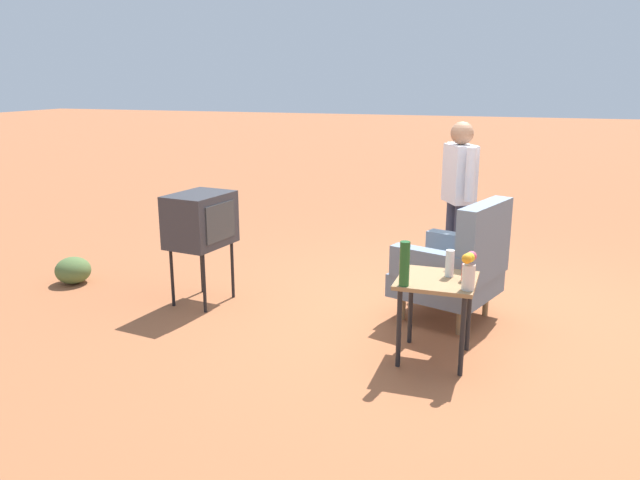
{
  "coord_description": "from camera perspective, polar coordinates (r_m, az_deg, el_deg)",
  "views": [
    {
      "loc": [
        5.28,
        0.58,
        2.04
      ],
      "look_at": [
        0.24,
        -1.12,
        0.65
      ],
      "focal_mm": 34.95,
      "sensor_mm": 36.0,
      "label": 1
    }
  ],
  "objects": [
    {
      "name": "bottle_short_clear",
      "position": [
        4.65,
        11.8,
        -2.1
      ],
      "size": [
        0.06,
        0.06,
        0.2
      ],
      "primitive_type": "cylinder",
      "color": "silver",
      "rests_on": "side_table"
    },
    {
      "name": "soda_can_red",
      "position": [
        4.59,
        13.23,
        -2.92
      ],
      "size": [
        0.07,
        0.07,
        0.12
      ],
      "primitive_type": "cylinder",
      "color": "red",
      "rests_on": "side_table"
    },
    {
      "name": "side_table",
      "position": [
        4.64,
        10.61,
        -4.58
      ],
      "size": [
        0.56,
        0.56,
        0.63
      ],
      "color": "black",
      "rests_on": "ground"
    },
    {
      "name": "ground_plane",
      "position": [
        5.69,
        11.64,
        -6.68
      ],
      "size": [
        60.0,
        60.0,
        0.0
      ],
      "primitive_type": "plane",
      "color": "#A05B38"
    },
    {
      "name": "bottle_wine_green",
      "position": [
        4.37,
        7.75,
        -2.17
      ],
      "size": [
        0.07,
        0.07,
        0.32
      ],
      "primitive_type": "cylinder",
      "color": "#1E5623",
      "rests_on": "side_table"
    },
    {
      "name": "armchair",
      "position": [
        5.42,
        12.5,
        -2.25
      ],
      "size": [
        0.97,
        0.98,
        1.06
      ],
      "color": "#937047",
      "rests_on": "ground"
    },
    {
      "name": "shrub_mid",
      "position": [
        6.84,
        -21.68,
        -2.6
      ],
      "size": [
        0.35,
        0.35,
        0.27
      ],
      "primitive_type": "ellipsoid",
      "color": "#516B38",
      "rests_on": "ground"
    },
    {
      "name": "tv_on_stand",
      "position": [
        5.77,
        -10.89,
        1.77
      ],
      "size": [
        0.66,
        0.52,
        1.03
      ],
      "color": "black",
      "rests_on": "ground"
    },
    {
      "name": "person_standing",
      "position": [
        6.24,
        12.58,
        4.11
      ],
      "size": [
        0.51,
        0.37,
        1.64
      ],
      "color": "#2D3347",
      "rests_on": "ground"
    },
    {
      "name": "flower_vase",
      "position": [
        4.38,
        13.47,
        -2.6
      ],
      "size": [
        0.14,
        0.1,
        0.27
      ],
      "color": "silver",
      "rests_on": "side_table"
    }
  ]
}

